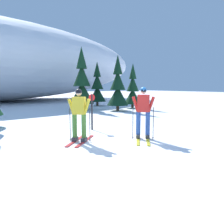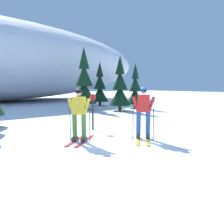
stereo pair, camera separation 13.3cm
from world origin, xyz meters
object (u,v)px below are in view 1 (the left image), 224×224
pine_tree_center_left (82,84)px  skier_yellow_jacket (79,115)px  skier_red_jacket (143,112)px  trail_marker_post (92,110)px  pine_tree_right (97,87)px  pine_tree_center_right (118,88)px  pine_tree_far_right (133,90)px

pine_tree_center_left → skier_yellow_jacket: bearing=-118.4°
skier_red_jacket → pine_tree_center_left: (2.88, 9.80, 1.05)m
trail_marker_post → pine_tree_right: bearing=57.2°
pine_tree_center_right → trail_marker_post: 7.44m
skier_yellow_jacket → pine_tree_far_right: size_ratio=0.48×
skier_yellow_jacket → pine_tree_far_right: 11.65m
pine_tree_center_left → pine_tree_right: pine_tree_center_left is taller
skier_yellow_jacket → pine_tree_center_left: pine_tree_center_left is taller
skier_red_jacket → pine_tree_far_right: 10.93m
pine_tree_right → pine_tree_far_right: size_ratio=1.11×
pine_tree_center_right → trail_marker_post: bearing=-134.9°
pine_tree_right → pine_tree_center_right: bearing=-102.6°
pine_tree_far_right → trail_marker_post: size_ratio=2.45×
skier_yellow_jacket → trail_marker_post: bearing=48.4°
pine_tree_center_right → pine_tree_right: size_ratio=1.01×
pine_tree_center_left → pine_tree_right: size_ratio=1.18×
skier_red_jacket → pine_tree_right: pine_tree_right is taller
skier_yellow_jacket → pine_tree_center_right: 9.51m
pine_tree_center_left → pine_tree_far_right: pine_tree_center_left is taller
skier_yellow_jacket → trail_marker_post: size_ratio=1.16×
pine_tree_center_left → trail_marker_post: bearing=-115.1°
pine_tree_center_left → pine_tree_far_right: (3.93, -1.26, -0.46)m
pine_tree_right → trail_marker_post: size_ratio=2.70×
pine_tree_center_right → pine_tree_right: pine_tree_center_right is taller
pine_tree_center_right → pine_tree_far_right: size_ratio=1.11×
skier_yellow_jacket → pine_tree_far_right: (8.76, 7.65, 0.62)m
skier_yellow_jacket → trail_marker_post: skier_yellow_jacket is taller
pine_tree_far_right → skier_red_jacket: bearing=-128.6°
pine_tree_center_right → pine_tree_far_right: 2.32m
pine_tree_right → skier_yellow_jacket: bearing=-124.1°
skier_yellow_jacket → trail_marker_post: 2.08m
skier_red_jacket → pine_tree_center_right: size_ratio=0.44×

